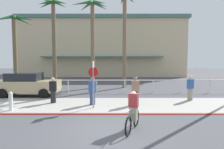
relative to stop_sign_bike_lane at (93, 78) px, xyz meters
name	(u,v)px	position (x,y,z in m)	size (l,w,h in m)	color
ground_plane	(111,90)	(0.91, 6.60, -1.68)	(80.00, 80.00, 0.00)	#4C4C51
sidewalk_strip	(110,105)	(0.91, 0.80, -1.67)	(44.00, 4.00, 0.02)	#ADAAA0
curb_paint	(110,114)	(0.91, -1.20, -1.66)	(44.00, 0.24, 0.03)	maroon
building_backdrop	(104,48)	(-0.39, 23.83, 2.89)	(25.41, 11.88, 9.10)	beige
rail_fence	(111,82)	(0.91, 5.10, -0.84)	(24.96, 0.08, 1.04)	white
stop_sign_bike_lane	(93,78)	(0.00, 0.00, 0.00)	(0.52, 0.56, 2.56)	gray
bollard_2	(11,101)	(-4.24, -0.54, -1.16)	(0.20, 0.20, 1.00)	white
palm_tree_1	(15,34)	(-7.42, 6.81, 3.15)	(3.53, 3.35, 6.50)	brown
palm_tree_2	(53,24)	(-4.30, 7.71, 4.18)	(2.84, 2.96, 8.05)	brown
palm_tree_3	(92,21)	(-0.78, 7.67, 4.38)	(3.35, 3.14, 7.98)	#756047
palm_tree_4	(124,20)	(2.17, 8.00, 4.61)	(2.90, 3.20, 8.68)	#756047
car_tan_1	(27,84)	(-5.13, 3.68, -0.81)	(4.40, 2.02, 1.69)	tan
cyclist_teal_0	(133,112)	(1.81, -3.37, -0.98)	(0.72, 1.72, 1.50)	black
pedestrian_0	(135,92)	(2.37, 0.75, -0.91)	(0.44, 0.37, 1.67)	#232326
pedestrian_1	(53,91)	(-2.57, 1.29, -0.96)	(0.41, 0.33, 1.57)	#232326
pedestrian_2	(92,92)	(-0.13, 0.82, -0.93)	(0.48, 0.45, 1.63)	#384C7A
pedestrian_3	(190,89)	(6.08, 2.07, -0.93)	(0.48, 0.44, 1.62)	gray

